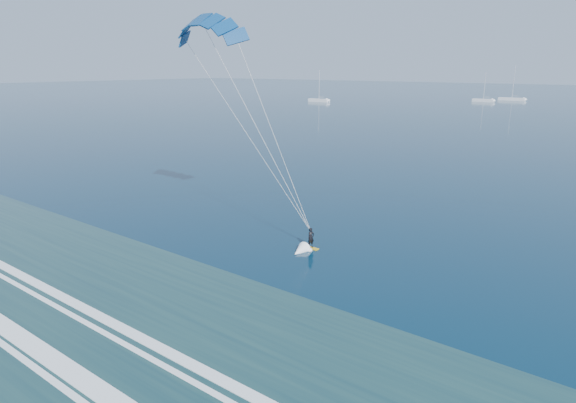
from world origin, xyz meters
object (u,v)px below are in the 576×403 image
(kitesurfer_rig, at_px, (251,118))
(sailboat_1, at_px, (483,100))
(sailboat_2, at_px, (512,99))
(sailboat_0, at_px, (319,100))

(kitesurfer_rig, xyz_separation_m, sailboat_1, (-42.03, 186.30, -9.52))
(kitesurfer_rig, bearing_deg, sailboat_1, 102.71)
(sailboat_1, height_order, sailboat_2, sailboat_2)
(sailboat_2, bearing_deg, kitesurfer_rig, -80.10)
(kitesurfer_rig, distance_m, sailboat_1, 191.22)
(sailboat_0, height_order, sailboat_2, sailboat_2)
(sailboat_1, bearing_deg, kitesurfer_rig, -77.29)
(sailboat_0, height_order, sailboat_1, sailboat_0)
(sailboat_1, bearing_deg, sailboat_2, 67.27)
(sailboat_1, bearing_deg, sailboat_0, -141.84)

